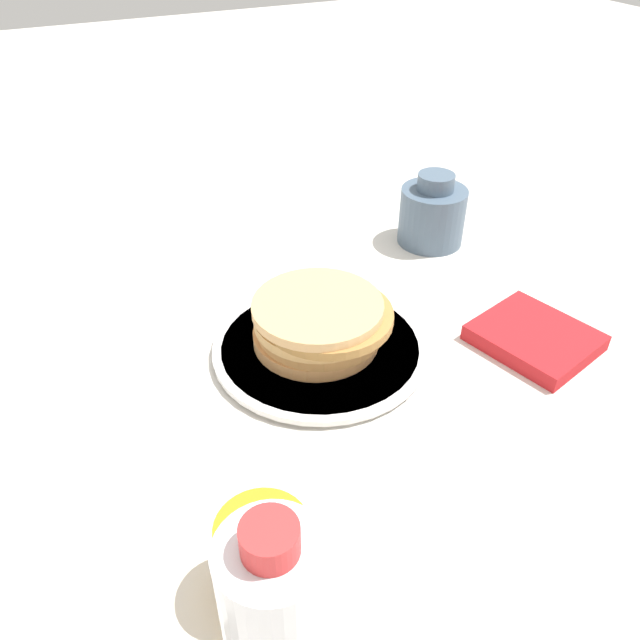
% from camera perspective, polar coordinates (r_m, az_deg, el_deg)
% --- Properties ---
extents(ground_plane, '(4.00, 4.00, 0.00)m').
position_cam_1_polar(ground_plane, '(0.73, 2.18, -2.84)').
color(ground_plane, silver).
extents(plate, '(0.25, 0.25, 0.01)m').
position_cam_1_polar(plate, '(0.73, -0.00, -2.53)').
color(plate, white).
rests_on(plate, ground_plane).
extents(pancake_stack, '(0.16, 0.16, 0.06)m').
position_cam_1_polar(pancake_stack, '(0.71, -0.05, -0.15)').
color(pancake_stack, tan).
rests_on(pancake_stack, plate).
extents(juice_glass, '(0.07, 0.07, 0.08)m').
position_cam_1_polar(juice_glass, '(0.51, -5.11, -20.95)').
color(juice_glass, orange).
rests_on(juice_glass, ground_plane).
extents(cream_jug, '(0.10, 0.10, 0.11)m').
position_cam_1_polar(cream_jug, '(0.94, 10.23, 9.56)').
color(cream_jug, '#4C6075').
rests_on(cream_jug, ground_plane).
extents(water_bottle_near, '(0.06, 0.06, 0.20)m').
position_cam_1_polar(water_bottle_near, '(0.42, -3.90, -26.93)').
color(water_bottle_near, white).
rests_on(water_bottle_near, ground_plane).
extents(napkin, '(0.15, 0.14, 0.02)m').
position_cam_1_polar(napkin, '(0.78, 19.02, -1.54)').
color(napkin, red).
rests_on(napkin, ground_plane).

